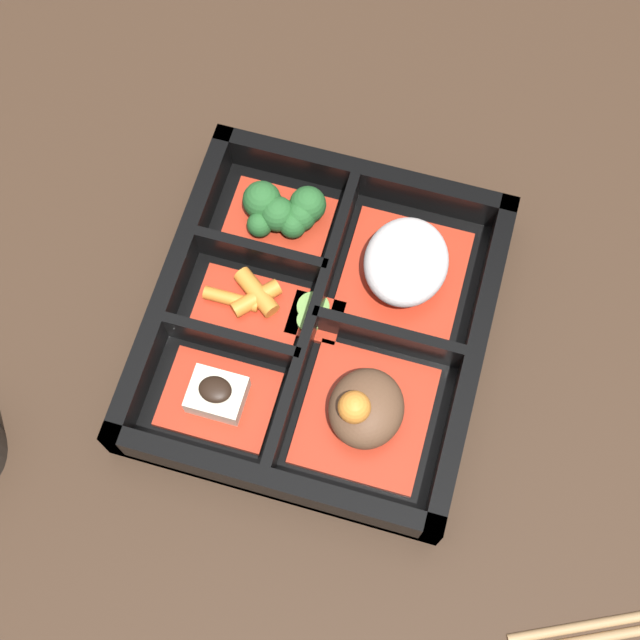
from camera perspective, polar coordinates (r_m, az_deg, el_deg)
ground_plane at (r=0.69m, az=0.00°, el=-0.76°), size 3.00×3.00×0.00m
bento_base at (r=0.69m, az=0.00°, el=-0.61°), size 0.27×0.25×0.01m
bento_rim at (r=0.67m, az=-0.25°, el=-0.05°), size 0.27×0.25×0.04m
bowl_rice at (r=0.68m, az=5.50°, el=3.56°), size 0.10×0.09×0.05m
bowl_stew at (r=0.64m, az=2.90°, el=-5.79°), size 0.10×0.09×0.05m
bowl_greens at (r=0.71m, az=-2.39°, el=6.91°), size 0.06×0.08×0.04m
bowl_carrots at (r=0.69m, az=-4.47°, el=1.25°), size 0.05×0.08×0.02m
bowl_tofu at (r=0.66m, az=-6.56°, el=-4.90°), size 0.06×0.08×0.03m
bowl_pickles at (r=0.68m, az=-0.41°, el=0.30°), size 0.04×0.04×0.01m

